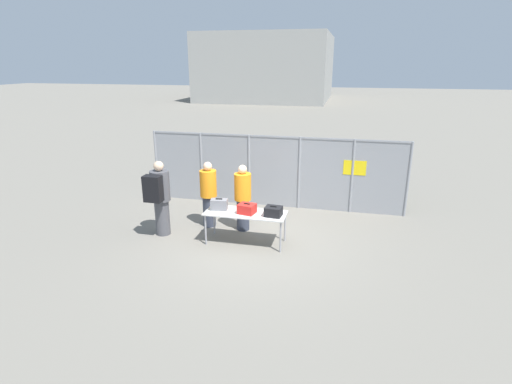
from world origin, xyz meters
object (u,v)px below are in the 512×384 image
security_worker_far (209,194)px  suitcase_grey (219,204)px  suitcase_black (273,211)px  security_worker_near (243,197)px  traveler_hooded (159,196)px  utility_trailer (326,182)px  inspection_table (246,215)px  suitcase_red (247,209)px

security_worker_far → suitcase_grey: bearing=147.2°
suitcase_black → security_worker_far: bearing=155.4°
suitcase_grey → security_worker_near: (0.38, 0.69, -0.02)m
suitcase_black → traveler_hooded: 2.73m
security_worker_near → security_worker_far: size_ratio=0.99×
utility_trailer → traveler_hooded: bearing=-132.9°
security_worker_near → security_worker_far: bearing=-19.1°
traveler_hooded → utility_trailer: size_ratio=0.43×
suitcase_grey → suitcase_black: 1.30m
suitcase_grey → traveler_hooded: bearing=-176.6°
inspection_table → suitcase_red: bearing=-41.1°
security_worker_far → suitcase_black: bearing=177.1°
suitcase_red → utility_trailer: bearing=68.8°
inspection_table → security_worker_far: 1.39m
suitcase_red → utility_trailer: (1.51, 3.91, -0.43)m
suitcase_red → traveler_hooded: traveler_hooded is taller
suitcase_grey → security_worker_far: size_ratio=0.24×
suitcase_red → security_worker_near: security_worker_near is taller
inspection_table → security_worker_far: (-1.15, 0.77, 0.17)m
inspection_table → suitcase_red: 0.17m
suitcase_black → security_worker_near: size_ratio=0.23×
traveler_hooded → suitcase_red: bearing=6.0°
traveler_hooded → security_worker_near: traveler_hooded is taller
inspection_table → suitcase_grey: bearing=176.1°
utility_trailer → security_worker_far: bearing=-131.1°
suitcase_grey → utility_trailer: size_ratio=0.10×
suitcase_grey → traveler_hooded: 1.45m
suitcase_red → security_worker_far: size_ratio=0.25×
suitcase_grey → traveler_hooded: traveler_hooded is taller
suitcase_grey → security_worker_far: bearing=125.5°
suitcase_grey → suitcase_black: (1.29, -0.11, -0.02)m
suitcase_grey → inspection_table: bearing=-3.9°
suitcase_grey → security_worker_far: 0.89m
suitcase_red → suitcase_black: (0.61, -0.03, -0.00)m
traveler_hooded → security_worker_near: (1.82, 0.77, -0.14)m
suitcase_black → suitcase_grey: bearing=175.3°
suitcase_grey → suitcase_red: (0.68, -0.08, -0.02)m
suitcase_black → utility_trailer: bearing=77.1°
suitcase_grey → suitcase_red: bearing=-6.7°
security_worker_near → suitcase_black: bearing=122.1°
suitcase_black → utility_trailer: suitcase_black is taller
suitcase_black → security_worker_far: (-1.80, 0.83, 0.01)m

